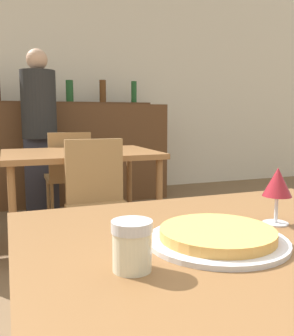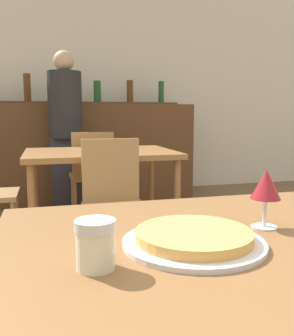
{
  "view_description": "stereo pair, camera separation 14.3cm",
  "coord_description": "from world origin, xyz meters",
  "px_view_note": "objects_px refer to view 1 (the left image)",
  "views": [
    {
      "loc": [
        -0.55,
        -0.77,
        1.02
      ],
      "look_at": [
        -0.04,
        0.55,
        0.82
      ],
      "focal_mm": 40.0,
      "sensor_mm": 36.0,
      "label": 1
    },
    {
      "loc": [
        -0.41,
        -0.82,
        1.02
      ],
      "look_at": [
        -0.04,
        0.55,
        0.82
      ],
      "focal_mm": 40.0,
      "sensor_mm": 36.0,
      "label": 2
    }
  ],
  "objects_px": {
    "pizza_tray": "(217,237)",
    "person_standing": "(40,128)",
    "wine_glass": "(277,184)",
    "chair_far_side_back": "(69,171)",
    "cheese_shaker": "(132,245)",
    "chair_far_side_front": "(99,197)"
  },
  "relations": [
    {
      "from": "pizza_tray",
      "to": "cheese_shaker",
      "type": "relative_size",
      "value": 3.36
    },
    {
      "from": "cheese_shaker",
      "to": "pizza_tray",
      "type": "bearing_deg",
      "value": 17.54
    },
    {
      "from": "chair_far_side_back",
      "to": "pizza_tray",
      "type": "distance_m",
      "value": 2.75
    },
    {
      "from": "cheese_shaker",
      "to": "chair_far_side_front",
      "type": "bearing_deg",
      "value": 78.95
    },
    {
      "from": "pizza_tray",
      "to": "chair_far_side_back",
      "type": "bearing_deg",
      "value": 88.31
    },
    {
      "from": "chair_far_side_front",
      "to": "chair_far_side_back",
      "type": "bearing_deg",
      "value": 90.0
    },
    {
      "from": "chair_far_side_front",
      "to": "cheese_shaker",
      "type": "relative_size",
      "value": 8.75
    },
    {
      "from": "pizza_tray",
      "to": "wine_glass",
      "type": "bearing_deg",
      "value": 18.81
    },
    {
      "from": "person_standing",
      "to": "chair_far_side_back",
      "type": "bearing_deg",
      "value": -61.92
    },
    {
      "from": "person_standing",
      "to": "pizza_tray",
      "type": "bearing_deg",
      "value": -87.59
    },
    {
      "from": "chair_far_side_front",
      "to": "pizza_tray",
      "type": "xyz_separation_m",
      "value": [
        -0.08,
        -1.55,
        0.24
      ]
    },
    {
      "from": "person_standing",
      "to": "wine_glass",
      "type": "xyz_separation_m",
      "value": [
        0.37,
        -3.05,
        -0.06
      ]
    },
    {
      "from": "pizza_tray",
      "to": "wine_glass",
      "type": "xyz_separation_m",
      "value": [
        0.24,
        0.08,
        0.1
      ]
    },
    {
      "from": "pizza_tray",
      "to": "cheese_shaker",
      "type": "xyz_separation_m",
      "value": [
        -0.24,
        -0.07,
        0.03
      ]
    },
    {
      "from": "chair_far_side_front",
      "to": "wine_glass",
      "type": "relative_size",
      "value": 5.45
    },
    {
      "from": "chair_far_side_back",
      "to": "cheese_shaker",
      "type": "bearing_deg",
      "value": 83.55
    },
    {
      "from": "chair_far_side_front",
      "to": "pizza_tray",
      "type": "distance_m",
      "value": 1.57
    },
    {
      "from": "cheese_shaker",
      "to": "wine_glass",
      "type": "xyz_separation_m",
      "value": [
        0.47,
        0.16,
        0.06
      ]
    },
    {
      "from": "chair_far_side_back",
      "to": "pizza_tray",
      "type": "height_order",
      "value": "chair_far_side_back"
    },
    {
      "from": "chair_far_side_back",
      "to": "pizza_tray",
      "type": "relative_size",
      "value": 2.6
    },
    {
      "from": "pizza_tray",
      "to": "person_standing",
      "type": "height_order",
      "value": "person_standing"
    },
    {
      "from": "cheese_shaker",
      "to": "wine_glass",
      "type": "distance_m",
      "value": 0.5
    }
  ]
}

